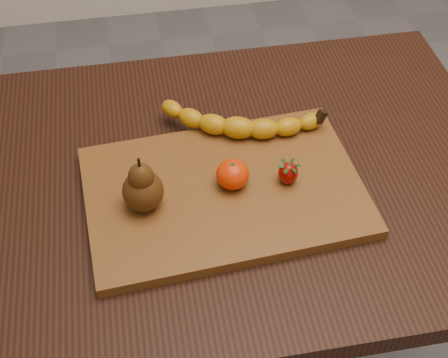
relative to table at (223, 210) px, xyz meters
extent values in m
cube|color=black|center=(0.00, 0.00, 0.08)|extent=(1.00, 0.70, 0.04)
cylinder|color=black|center=(-0.45, 0.30, -0.30)|extent=(0.05, 0.05, 0.72)
cylinder|color=black|center=(0.45, 0.30, -0.30)|extent=(0.05, 0.05, 0.72)
cube|color=brown|center=(-0.01, -0.05, 0.11)|extent=(0.47, 0.33, 0.02)
ellipsoid|color=#E92F02|center=(0.01, -0.05, 0.14)|extent=(0.07, 0.07, 0.05)
camera|label=1|loc=(-0.13, -0.73, 0.87)|focal=50.00mm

